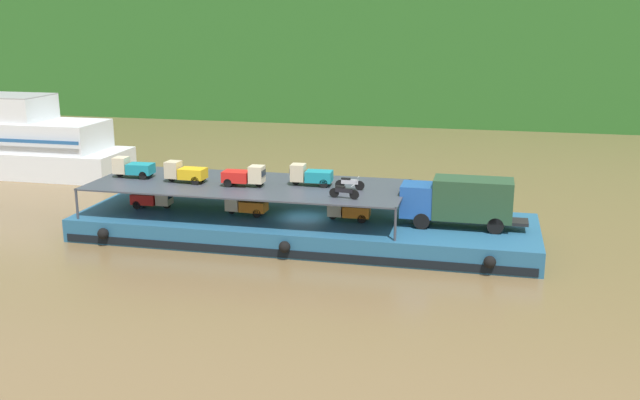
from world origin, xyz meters
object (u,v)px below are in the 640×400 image
(mini_truck_upper_bow, at_px, (311,175))
(motorcycle_upper_centre, at_px, (349,183))
(mini_truck_upper_mid, at_px, (185,172))
(covered_lorry, at_px, (460,201))
(mini_truck_lower_stern, at_px, (153,198))
(mini_truck_upper_fore, at_px, (244,176))
(cargo_barge, at_px, (303,228))
(mini_truck_lower_mid, at_px, (348,210))
(mini_truck_lower_aft, at_px, (246,205))
(mini_truck_upper_stern, at_px, (133,168))
(motorcycle_upper_port, at_px, (344,192))

(mini_truck_upper_bow, distance_m, motorcycle_upper_centre, 2.79)
(mini_truck_upper_mid, distance_m, mini_truck_upper_bow, 8.44)
(covered_lorry, distance_m, mini_truck_upper_mid, 18.09)
(mini_truck_lower_stern, bearing_deg, mini_truck_upper_fore, -3.84)
(cargo_barge, height_order, mini_truck_lower_stern, mini_truck_lower_stern)
(covered_lorry, bearing_deg, mini_truck_lower_mid, -179.48)
(mini_truck_lower_aft, xyz_separation_m, mini_truck_upper_bow, (4.20, 0.97, 2.00))
(mini_truck_lower_mid, bearing_deg, mini_truck_lower_stern, -179.79)
(mini_truck_lower_aft, height_order, motorcycle_upper_centre, motorcycle_upper_centre)
(mini_truck_upper_stern, xyz_separation_m, mini_truck_upper_fore, (8.33, -0.75, 0.00))
(mini_truck_upper_fore, xyz_separation_m, motorcycle_upper_centre, (6.85, 0.60, -0.26))
(mini_truck_lower_aft, bearing_deg, cargo_barge, 5.03)
(mini_truck_lower_stern, xyz_separation_m, mini_truck_lower_mid, (13.62, 0.05, 0.00))
(covered_lorry, distance_m, motorcycle_upper_centre, 7.01)
(mini_truck_upper_stern, xyz_separation_m, motorcycle_upper_port, (15.29, -2.49, -0.26))
(covered_lorry, relative_size, mini_truck_upper_fore, 2.86)
(mini_truck_lower_aft, relative_size, mini_truck_upper_mid, 0.99)
(mini_truck_lower_mid, xyz_separation_m, mini_truck_upper_stern, (-15.13, 0.25, 2.00))
(mini_truck_lower_mid, relative_size, mini_truck_upper_bow, 1.00)
(cargo_barge, distance_m, covered_lorry, 10.33)
(cargo_barge, distance_m, mini_truck_lower_stern, 10.71)
(mini_truck_upper_mid, bearing_deg, mini_truck_upper_fore, -2.20)
(mini_truck_upper_fore, bearing_deg, covered_lorry, 2.36)
(covered_lorry, bearing_deg, mini_truck_lower_stern, -179.69)
(mini_truck_upper_bow, bearing_deg, mini_truck_lower_aft, -166.99)
(covered_lorry, relative_size, mini_truck_lower_mid, 2.83)
(mini_truck_lower_stern, relative_size, mini_truck_upper_fore, 1.01)
(mini_truck_lower_stern, height_order, mini_truck_upper_bow, mini_truck_upper_bow)
(covered_lorry, xyz_separation_m, motorcycle_upper_port, (-6.87, -2.31, 0.74))
(mini_truck_lower_mid, xyz_separation_m, mini_truck_upper_bow, (-2.65, 0.70, 2.00))
(mini_truck_upper_mid, bearing_deg, covered_lorry, 1.29)
(covered_lorry, distance_m, mini_truck_upper_bow, 9.75)
(mini_truck_lower_aft, height_order, mini_truck_lower_mid, same)
(mini_truck_lower_mid, height_order, motorcycle_upper_centre, motorcycle_upper_centre)
(mini_truck_lower_mid, relative_size, motorcycle_upper_centre, 1.46)
(covered_lorry, height_order, motorcycle_upper_centre, covered_lorry)
(mini_truck_lower_stern, distance_m, mini_truck_upper_bow, 11.17)
(mini_truck_upper_stern, xyz_separation_m, mini_truck_upper_mid, (4.10, -0.59, 0.00))
(mini_truck_lower_mid, height_order, mini_truck_upper_bow, mini_truck_upper_bow)
(mini_truck_lower_mid, height_order, mini_truck_upper_fore, mini_truck_upper_fore)
(cargo_barge, relative_size, motorcycle_upper_centre, 15.80)
(mini_truck_upper_stern, bearing_deg, mini_truck_lower_stern, -11.04)
(mini_truck_lower_aft, bearing_deg, mini_truck_upper_fore, -75.91)
(motorcycle_upper_centre, bearing_deg, mini_truck_lower_stern, -179.40)
(mini_truck_upper_mid, distance_m, motorcycle_upper_centre, 11.10)
(mini_truck_lower_stern, bearing_deg, covered_lorry, 0.31)
(mini_truck_upper_mid, height_order, motorcycle_upper_port, mini_truck_upper_mid)
(mini_truck_upper_stern, bearing_deg, mini_truck_upper_mid, -8.18)
(mini_truck_lower_stern, distance_m, mini_truck_lower_aft, 6.77)
(mini_truck_lower_stern, bearing_deg, mini_truck_upper_stern, 168.96)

